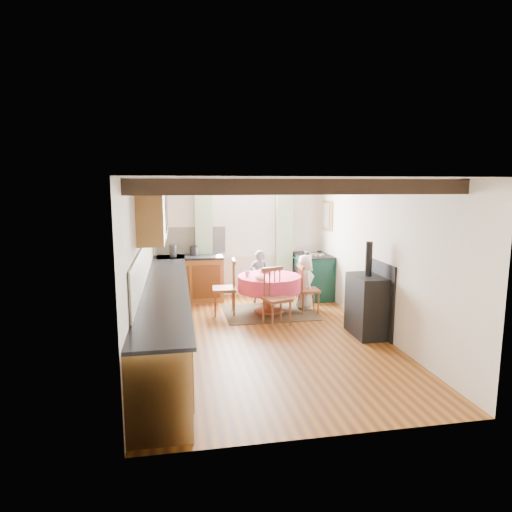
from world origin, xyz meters
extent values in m
cube|color=#9B591B|center=(0.00, 0.00, 0.00)|extent=(3.60, 5.50, 0.00)
cube|color=white|center=(0.00, 0.00, 2.40)|extent=(3.60, 5.50, 0.00)
cube|color=silver|center=(0.00, 2.75, 1.20)|extent=(3.60, 0.00, 2.40)
cube|color=silver|center=(0.00, -2.75, 1.20)|extent=(3.60, 0.00, 2.40)
cube|color=silver|center=(-1.80, 0.00, 1.20)|extent=(0.00, 5.50, 2.40)
cube|color=silver|center=(1.80, 0.00, 1.20)|extent=(0.00, 5.50, 2.40)
cube|color=black|center=(0.00, -2.00, 2.31)|extent=(3.60, 0.16, 0.16)
cube|color=black|center=(0.00, -1.00, 2.31)|extent=(3.60, 0.16, 0.16)
cube|color=black|center=(0.00, 0.00, 2.31)|extent=(3.60, 0.16, 0.16)
cube|color=black|center=(0.00, 1.00, 2.31)|extent=(3.60, 0.16, 0.16)
cube|color=black|center=(0.00, 2.00, 2.31)|extent=(3.60, 0.16, 0.16)
cube|color=beige|center=(-1.78, 0.30, 1.20)|extent=(0.02, 4.50, 0.55)
cube|color=beige|center=(-1.00, 2.73, 1.20)|extent=(1.40, 0.02, 0.55)
cube|color=olive|center=(-1.50, 0.00, 0.44)|extent=(0.60, 5.30, 0.88)
cube|color=olive|center=(-1.05, 2.45, 0.44)|extent=(1.30, 0.60, 0.88)
cube|color=black|center=(-1.48, 0.00, 0.90)|extent=(0.64, 5.30, 0.04)
cube|color=black|center=(-1.05, 2.43, 0.90)|extent=(1.30, 0.64, 0.04)
cube|color=olive|center=(-1.63, 1.20, 1.95)|extent=(0.34, 1.80, 0.90)
cube|color=olive|center=(-1.63, -0.30, 1.90)|extent=(0.34, 0.90, 0.70)
cube|color=white|center=(0.10, 2.73, 1.60)|extent=(1.34, 0.03, 1.54)
cube|color=white|center=(0.10, 2.74, 1.60)|extent=(1.20, 0.01, 1.40)
cube|color=#9FC18F|center=(-0.75, 2.65, 1.10)|extent=(0.35, 0.10, 2.10)
cube|color=#9FC18F|center=(0.95, 2.65, 1.10)|extent=(0.35, 0.10, 2.10)
cylinder|color=black|center=(0.10, 2.65, 2.20)|extent=(2.00, 0.03, 0.03)
cube|color=gold|center=(1.77, 2.30, 1.70)|extent=(0.04, 0.50, 0.60)
cylinder|color=silver|center=(1.05, 2.72, 1.70)|extent=(0.30, 0.02, 0.30)
cube|color=#3D2F20|center=(0.34, 1.31, 0.01)|extent=(1.63, 1.27, 0.01)
imported|color=#415259|center=(0.30, 2.06, 0.53)|extent=(0.42, 0.31, 1.06)
imported|color=silver|center=(1.05, 1.44, 0.52)|extent=(0.35, 0.52, 1.04)
imported|color=silver|center=(0.33, 1.61, 0.72)|extent=(0.31, 0.31, 0.06)
imported|color=silver|center=(0.11, 0.98, 0.72)|extent=(0.24, 0.24, 0.06)
imported|color=silver|center=(-0.06, 1.36, 0.74)|extent=(0.15, 0.15, 0.10)
cylinder|color=#262628|center=(-1.38, 2.37, 1.04)|extent=(0.14, 0.14, 0.24)
cylinder|color=#262628|center=(-0.97, 2.50, 1.01)|extent=(0.16, 0.16, 0.18)
camera|label=1|loc=(-1.31, -6.36, 2.33)|focal=30.87mm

